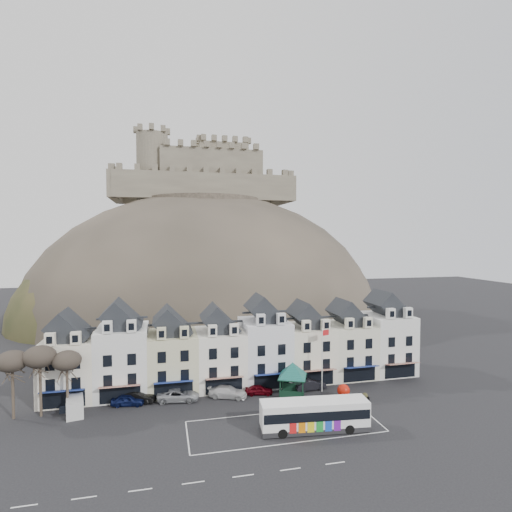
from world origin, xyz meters
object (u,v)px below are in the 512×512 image
at_px(red_buoy, 344,392).
at_px(car_silver, 178,395).
at_px(car_maroon, 259,390).
at_px(white_van, 75,406).
at_px(bus_shelter, 293,370).
at_px(car_charcoal, 310,384).
at_px(car_white, 228,392).
at_px(flagpole, 323,356).
at_px(car_black, 138,397).
at_px(bus, 314,414).
at_px(car_navy, 128,400).

height_order(red_buoy, car_silver, red_buoy).
bearing_deg(car_maroon, white_van, 102.13).
relative_size(bus_shelter, car_charcoal, 1.45).
relative_size(white_van, car_white, 0.89).
xyz_separation_m(flagpole, white_van, (-32.46, 0.29, -4.12)).
distance_m(car_black, car_white, 11.81).
height_order(bus, red_buoy, bus).
bearing_deg(bus, car_silver, 146.93).
bearing_deg(flagpole, car_navy, 177.08).
relative_size(red_buoy, white_van, 0.44).
distance_m(car_silver, car_white, 6.58).
xyz_separation_m(bus_shelter, car_black, (-20.47, 2.54, -2.86)).
relative_size(car_maroon, car_charcoal, 0.82).
bearing_deg(car_white, white_van, 114.40).
xyz_separation_m(flagpole, car_maroon, (-8.99, 0.98, -4.47)).
height_order(flagpole, car_silver, flagpole).
bearing_deg(car_navy, car_white, -83.49).
bearing_deg(car_black, car_white, -78.41).
bearing_deg(car_navy, flagpole, -84.62).
distance_m(bus, car_black, 23.36).
relative_size(car_silver, car_white, 1.03).
bearing_deg(car_charcoal, car_white, 83.75).
distance_m(flagpole, car_maroon, 10.09).
distance_m(bus_shelter, car_silver, 15.65).
xyz_separation_m(car_silver, car_charcoal, (18.39, -0.37, -0.00)).
height_order(bus_shelter, car_white, bus_shelter).
xyz_separation_m(car_black, car_charcoal, (23.59, -0.98, 0.01)).
xyz_separation_m(red_buoy, car_maroon, (-10.63, 4.26, -0.41)).
relative_size(red_buoy, flagpole, 0.23).
bearing_deg(white_van, bus, -33.41).
distance_m(white_van, car_navy, 6.26).
bearing_deg(bus, car_white, 131.05).
bearing_deg(car_navy, bus, -110.98).
bearing_deg(car_silver, car_black, 91.28).
xyz_separation_m(car_navy, car_charcoal, (24.79, -0.36, 0.05)).
height_order(bus_shelter, car_silver, bus_shelter).
distance_m(car_black, car_maroon, 16.14).
distance_m(white_van, car_charcoal, 30.96).
xyz_separation_m(bus, car_maroon, (-3.67, 11.40, -1.24)).
relative_size(car_white, car_maroon, 1.38).
height_order(bus_shelter, flagpole, flagpole).
bearing_deg(car_black, car_charcoal, -75.80).
bearing_deg(car_black, car_maroon, -76.90).
bearing_deg(car_silver, car_white, -85.68).
xyz_separation_m(red_buoy, car_silver, (-21.54, 4.63, -0.30)).
xyz_separation_m(bus, car_black, (-19.77, 12.39, -1.14)).
xyz_separation_m(car_black, car_maroon, (16.11, -0.98, -0.10)).
bearing_deg(car_navy, car_black, -54.31).
bearing_deg(car_navy, red_buoy, -91.09).
relative_size(red_buoy, car_white, 0.40).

